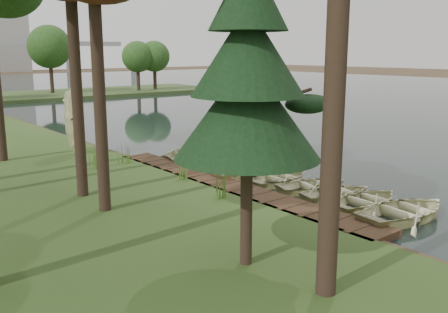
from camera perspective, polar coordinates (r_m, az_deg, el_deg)
ground at (r=22.74m, az=3.33°, el=-3.18°), size 300.00×300.00×0.00m
water at (r=57.91m, az=12.15°, el=5.83°), size 130.00×200.00×0.05m
boardwalk at (r=21.70m, az=0.19°, el=-3.50°), size 1.60×16.00×0.30m
peninsula at (r=70.28m, az=-19.96°, el=6.58°), size 50.00×14.00×0.45m
far_trees at (r=69.03m, az=-22.98°, el=11.43°), size 45.60×5.60×8.80m
building_a at (r=162.56m, az=-23.42°, el=12.07°), size 10.00×8.00×18.00m
rowboat_0 at (r=18.91m, az=20.02°, el=-5.60°), size 4.28×3.27×0.83m
rowboat_1 at (r=19.99m, az=15.99°, el=-4.57°), size 3.49×2.52×0.71m
rowboat_2 at (r=20.79m, az=12.83°, el=-3.84°), size 3.66×2.98×0.66m
rowboat_3 at (r=21.70m, az=10.19°, el=-3.03°), size 3.81×3.17×0.68m
rowboat_4 at (r=22.73m, az=6.51°, el=-2.22°), size 3.31×2.37×0.69m
rowboat_5 at (r=23.79m, az=3.21°, el=-1.35°), size 4.38×3.41×0.83m
rowboat_6 at (r=24.92m, az=1.02°, el=-0.76°), size 4.25×3.35×0.80m
rowboat_7 at (r=26.05m, az=-0.77°, el=-0.26°), size 3.84×2.94×0.74m
rowboat_8 at (r=26.88m, az=-2.64°, el=0.09°), size 4.10×3.47×0.72m
rowboat_9 at (r=28.24m, az=-4.43°, el=0.58°), size 3.83×3.34×0.66m
stored_rowboat at (r=29.03m, az=-16.55°, el=1.01°), size 3.89×3.02×0.74m
pine_tree at (r=12.66m, az=2.71°, el=8.88°), size 3.80×3.80×8.01m
reeds_0 at (r=19.44m, az=-0.49°, el=-3.15°), size 0.60×0.60×1.13m
reeds_1 at (r=22.27m, az=-4.58°, el=-1.29°), size 0.60×0.60×1.08m
reeds_2 at (r=26.00m, az=-11.43°, el=0.38°), size 0.60×0.60×1.05m
reeds_3 at (r=25.07m, az=-14.79°, el=-0.10°), size 0.60×0.60×1.14m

